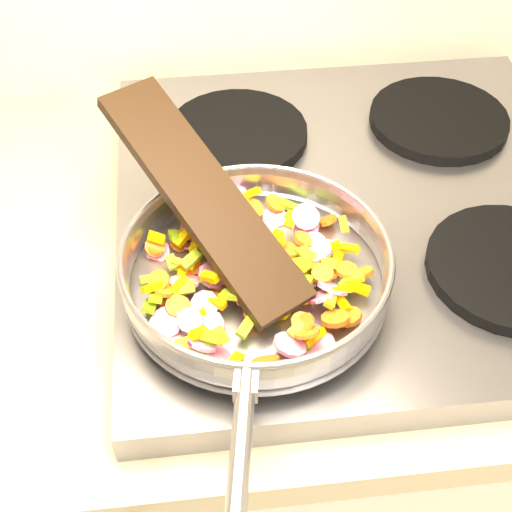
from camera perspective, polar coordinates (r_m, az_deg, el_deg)
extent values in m
cube|color=#939399|center=(0.91, 8.23, 3.61)|extent=(0.60, 0.60, 0.04)
cylinder|color=black|center=(0.77, 0.52, -2.69)|extent=(0.19, 0.19, 0.02)
cylinder|color=black|center=(0.84, 19.79, -0.86)|extent=(0.19, 0.19, 0.02)
cylinder|color=black|center=(0.98, -1.52, 9.77)|extent=(0.19, 0.19, 0.02)
cylinder|color=black|center=(1.03, 14.40, 10.55)|extent=(0.19, 0.19, 0.02)
cylinder|color=#9E9EA5|center=(0.76, 0.00, -2.12)|extent=(0.28, 0.28, 0.01)
torus|color=#9E9EA5|center=(0.74, 0.00, -0.85)|extent=(0.32, 0.32, 0.04)
torus|color=#9E9EA5|center=(0.73, 0.00, 0.22)|extent=(0.28, 0.28, 0.01)
cylinder|color=#9E9EA5|center=(0.60, -1.37, -16.83)|extent=(0.05, 0.19, 0.02)
cube|color=#9E9EA5|center=(0.64, -0.79, -10.15)|extent=(0.03, 0.03, 0.02)
cube|color=#FCBC02|center=(0.82, -4.45, 3.74)|extent=(0.02, 0.02, 0.01)
cylinder|color=#D81566|center=(0.72, -7.22, -5.34)|extent=(0.05, 0.04, 0.02)
cube|color=#FCBC02|center=(0.75, -7.24, -2.66)|extent=(0.03, 0.02, 0.01)
cube|color=#82B015|center=(0.80, 0.21, 1.44)|extent=(0.02, 0.02, 0.02)
cylinder|color=orange|center=(0.80, 3.97, 1.68)|extent=(0.03, 0.03, 0.01)
cylinder|color=orange|center=(0.73, -0.19, -4.22)|extent=(0.03, 0.03, 0.03)
cylinder|color=#D81566|center=(0.78, 4.56, 0.86)|extent=(0.04, 0.04, 0.02)
cube|color=#FCBC02|center=(0.79, 7.05, 2.51)|extent=(0.01, 0.02, 0.02)
cylinder|color=orange|center=(0.77, 4.13, -0.59)|extent=(0.03, 0.03, 0.02)
cylinder|color=#D81566|center=(0.81, 4.02, 2.11)|extent=(0.04, 0.04, 0.01)
cube|color=#82B015|center=(0.74, 3.86, -0.65)|extent=(0.02, 0.03, 0.02)
cube|color=#82B015|center=(0.76, -8.48, -1.91)|extent=(0.02, 0.01, 0.01)
cylinder|color=orange|center=(0.69, 4.10, -6.13)|extent=(0.03, 0.03, 0.02)
cube|color=#82B015|center=(0.81, -4.69, 2.29)|extent=(0.02, 0.02, 0.01)
cylinder|color=orange|center=(0.78, 3.90, 1.30)|extent=(0.03, 0.03, 0.02)
cube|color=#FCBC02|center=(0.73, 1.54, -3.07)|extent=(0.03, 0.02, 0.02)
cylinder|color=#D81566|center=(0.75, -3.49, -1.57)|extent=(0.04, 0.05, 0.02)
cylinder|color=orange|center=(0.75, 7.23, -1.08)|extent=(0.03, 0.03, 0.01)
cylinder|color=orange|center=(0.74, 5.32, -1.42)|extent=(0.03, 0.03, 0.01)
cylinder|color=orange|center=(0.74, -7.42, -3.37)|extent=(0.03, 0.03, 0.01)
cube|color=#FCBC02|center=(0.79, -0.61, 1.04)|extent=(0.01, 0.03, 0.01)
cylinder|color=orange|center=(0.77, 0.08, -0.68)|extent=(0.02, 0.03, 0.02)
cube|color=#FCBC02|center=(0.74, 8.20, -2.52)|extent=(0.03, 0.02, 0.01)
cube|color=#FCBC02|center=(0.80, -3.39, 2.12)|extent=(0.02, 0.02, 0.01)
cylinder|color=#D81566|center=(0.80, -5.03, 0.97)|extent=(0.03, 0.03, 0.01)
cube|color=#82B015|center=(0.83, 2.65, 4.02)|extent=(0.03, 0.02, 0.02)
cylinder|color=#D81566|center=(0.72, -0.55, -3.13)|extent=(0.04, 0.04, 0.01)
cube|color=#FCBC02|center=(0.78, -4.07, 0.94)|extent=(0.03, 0.02, 0.01)
cylinder|color=#D81566|center=(0.79, 5.24, 0.48)|extent=(0.04, 0.04, 0.02)
cylinder|color=orange|center=(0.72, 0.13, -3.67)|extent=(0.03, 0.03, 0.01)
cylinder|color=#D81566|center=(0.83, -1.16, 3.44)|extent=(0.03, 0.03, 0.01)
cylinder|color=orange|center=(0.70, 3.86, -5.46)|extent=(0.03, 0.03, 0.03)
cube|color=#FCBC02|center=(0.80, -5.45, 1.81)|extent=(0.01, 0.02, 0.02)
cube|color=#FCBC02|center=(0.80, -6.02, 1.69)|extent=(0.03, 0.02, 0.02)
cylinder|color=orange|center=(0.73, -3.43, -3.34)|extent=(0.03, 0.03, 0.02)
cylinder|color=#D81566|center=(0.80, -5.21, 2.23)|extent=(0.03, 0.03, 0.02)
cylinder|color=orange|center=(0.79, -3.07, 1.58)|extent=(0.03, 0.04, 0.03)
cube|color=#82B015|center=(0.70, 3.29, -5.87)|extent=(0.02, 0.02, 0.01)
cube|color=#82B015|center=(0.73, -8.50, -4.02)|extent=(0.02, 0.02, 0.01)
cylinder|color=#D81566|center=(0.70, -3.04, -7.94)|extent=(0.03, 0.03, 0.01)
cylinder|color=orange|center=(0.72, 7.41, -4.84)|extent=(0.04, 0.04, 0.02)
cube|color=#82B015|center=(0.73, 1.47, -2.95)|extent=(0.02, 0.03, 0.02)
cube|color=#FCBC02|center=(0.73, 6.84, -2.71)|extent=(0.03, 0.02, 0.02)
cube|color=#82B015|center=(0.74, 7.88, -1.71)|extent=(0.02, 0.02, 0.01)
cube|color=#FCBC02|center=(0.74, -6.18, -2.27)|extent=(0.02, 0.02, 0.02)
cylinder|color=#D81566|center=(0.83, -1.85, 4.70)|extent=(0.04, 0.05, 0.03)
cylinder|color=orange|center=(0.76, -2.87, -2.24)|extent=(0.02, 0.02, 0.02)
cube|color=#82B015|center=(0.73, -8.01, -3.25)|extent=(0.02, 0.02, 0.02)
cube|color=#FCBC02|center=(0.79, 0.17, 1.17)|extent=(0.02, 0.02, 0.02)
cube|color=#82B015|center=(0.72, 5.98, -3.41)|extent=(0.02, 0.02, 0.01)
cylinder|color=#D81566|center=(0.71, -5.32, -5.13)|extent=(0.03, 0.03, 0.02)
cube|color=#FCBC02|center=(0.73, -4.24, -4.29)|extent=(0.01, 0.02, 0.02)
cylinder|color=orange|center=(0.77, 2.55, 0.48)|extent=(0.04, 0.03, 0.02)
cylinder|color=#D81566|center=(0.80, 0.61, 2.13)|extent=(0.04, 0.04, 0.01)
cube|color=#FCBC02|center=(0.72, 0.16, -3.75)|extent=(0.02, 0.03, 0.02)
cylinder|color=orange|center=(0.73, -7.44, -2.81)|extent=(0.02, 0.02, 0.02)
cylinder|color=#D81566|center=(0.82, -1.14, 2.89)|extent=(0.04, 0.04, 0.01)
cylinder|color=orange|center=(0.77, 0.35, 0.40)|extent=(0.04, 0.03, 0.01)
cube|color=#82B015|center=(0.76, -3.25, 0.13)|extent=(0.02, 0.02, 0.02)
cylinder|color=#D81566|center=(0.73, 5.32, -3.22)|extent=(0.04, 0.04, 0.02)
cylinder|color=orange|center=(0.75, 2.57, -2.57)|extent=(0.03, 0.04, 0.02)
cylinder|color=#D81566|center=(0.75, 4.13, -2.04)|extent=(0.03, 0.03, 0.01)
cylinder|color=orange|center=(0.74, -7.78, -1.92)|extent=(0.03, 0.03, 0.02)
cylinder|color=orange|center=(0.75, 5.88, -1.34)|extent=(0.03, 0.02, 0.01)
cube|color=#FCBC02|center=(0.80, -0.91, 1.77)|extent=(0.03, 0.02, 0.01)
cylinder|color=#D81566|center=(0.80, 3.99, 3.14)|extent=(0.04, 0.03, 0.02)
cylinder|color=#D81566|center=(0.75, -5.75, -2.07)|extent=(0.04, 0.04, 0.02)
cube|color=#FCBC02|center=(0.76, -5.88, -0.61)|extent=(0.03, 0.02, 0.01)
cylinder|color=orange|center=(0.71, 3.62, -5.27)|extent=(0.02, 0.02, 0.01)
cylinder|color=#D81566|center=(0.71, 4.99, -7.14)|extent=(0.04, 0.04, 0.01)
cube|color=#82B015|center=(0.82, -3.24, 4.08)|extent=(0.02, 0.02, 0.01)
cube|color=#82B015|center=(0.75, -3.81, -1.77)|extent=(0.02, 0.02, 0.01)
cube|color=#82B015|center=(0.76, 3.18, -0.61)|extent=(0.02, 0.02, 0.02)
cube|color=#FCBC02|center=(0.75, 3.84, -1.08)|extent=(0.02, 0.03, 0.01)
cube|color=#FCBC02|center=(0.80, -4.56, 3.37)|extent=(0.02, 0.02, 0.02)
cube|color=#FCBC02|center=(0.77, -5.64, -1.11)|extent=(0.02, 0.02, 0.02)
cube|color=#82B015|center=(0.79, -6.51, 1.63)|extent=(0.02, 0.02, 0.02)
cube|color=#82B015|center=(0.77, 2.08, -0.62)|extent=(0.03, 0.02, 0.01)
cube|color=#FCBC02|center=(0.73, 6.97, -3.78)|extent=(0.02, 0.02, 0.01)
cube|color=#FCBC02|center=(0.74, 1.00, -1.05)|extent=(0.02, 0.01, 0.02)
cube|color=#FCBC02|center=(0.72, 2.39, -4.43)|extent=(0.02, 0.02, 0.01)
cube|color=#82B015|center=(0.80, 2.97, 3.08)|extent=(0.02, 0.02, 0.01)
cylinder|color=orange|center=(0.75, 7.23, -1.33)|extent=(0.02, 0.02, 0.01)
cube|color=#FCBC02|center=(0.70, 4.15, -6.36)|extent=(0.02, 0.02, 0.01)
cube|color=#82B015|center=(0.76, 3.98, 0.13)|extent=(0.02, 0.02, 0.01)
cylinder|color=#D81566|center=(0.79, -0.73, 1.14)|extent=(0.04, 0.03, 0.02)
cube|color=#82B015|center=(0.82, -1.42, 3.94)|extent=(0.02, 0.03, 0.02)
cylinder|color=orange|center=(0.81, -3.24, 3.07)|extent=(0.03, 0.03, 0.01)
cylinder|color=orange|center=(0.76, 8.71, -1.31)|extent=(0.02, 0.02, 0.02)
cube|color=#82B015|center=(0.75, -5.22, -0.29)|extent=(0.03, 0.02, 0.01)
cylinder|color=#D81566|center=(0.83, -2.52, 3.43)|extent=(0.03, 0.03, 0.02)
cube|color=#FCBC02|center=(0.81, -2.37, 2.63)|extent=(0.02, 0.03, 0.02)
cube|color=#FCBC02|center=(0.76, 4.88, -0.95)|extent=(0.02, 0.01, 0.02)
cube|color=#FCBC02|center=(0.72, -3.11, -3.76)|extent=(0.02, 0.02, 0.01)
cube|color=#FCBC02|center=(0.80, 2.75, 2.87)|extent=(0.02, 0.02, 0.02)
cube|color=#FCBC02|center=(0.83, -0.45, 5.05)|extent=(0.03, 0.02, 0.01)
cube|color=#FCBC02|center=(0.78, 5.90, 0.69)|extent=(0.03, 0.01, 0.02)
cube|color=#FCBC02|center=(0.77, 1.86, 1.42)|extent=(0.01, 0.02, 0.01)
cube|color=#82B015|center=(0.77, 5.24, -0.05)|extent=(0.02, 0.02, 0.02)
cube|color=#82B015|center=(0.81, -4.14, 2.13)|extent=(0.02, 0.02, 0.02)
cylinder|color=orange|center=(0.73, -6.27, -4.05)|extent=(0.04, 0.04, 0.01)
cylinder|color=#D81566|center=(0.77, 4.80, 0.36)|extent=(0.05, 0.05, 0.01)
cube|color=#82B015|center=(0.72, 1.38, -3.68)|extent=(0.02, 0.02, 0.02)
cube|color=#82B015|center=(0.74, 1.63, -2.91)|extent=(0.02, 0.02, 0.01)
cube|color=#82B015|center=(0.77, -6.79, -0.51)|extent=(0.01, 0.02, 0.01)
cylinder|color=orange|center=(0.70, 2.74, -7.06)|extent=(0.04, 0.03, 0.02)
cube|color=#82B015|center=(0.69, -3.60, -6.49)|extent=(0.02, 0.02, 0.02)
cube|color=#FCBC02|center=(0.78, 6.49, -0.40)|extent=(0.02, 0.02, 0.02)
cylinder|color=orange|center=(0.77, -0.33, -0.46)|extent=(0.03, 0.03, 0.01)
cube|color=#82B015|center=(0.71, 3.77, -6.89)|extent=(0.02, 0.02, 0.01)
cube|color=#FCBC02|center=(0.78, -4.84, 0.78)|extent=(0.02, 0.02, 0.01)
cube|color=#FCBC02|center=(0.82, -1.12, 4.13)|extent=(0.02, 0.02, 0.01)
cube|color=#82B015|center=(0.75, 5.93, -0.66)|extent=(0.02, 0.02, 0.02)
cylinder|color=orange|center=(0.82, -1.63, 2.53)|extent=(0.03, 0.04, 0.03)
cylinder|color=orange|center=(0.80, -4.40, 1.76)|extent=(0.04, 0.04, 0.01)
cylinder|color=orange|center=(0.79, -3.46, 1.37)|extent=(0.03, 0.03, 0.02)
cube|color=#82B015|center=(0.76, -1.06, -1.80)|extent=(0.02, 0.02, 0.01)
cube|color=#FCBC02|center=(0.77, 6.85, -1.02)|extent=(0.02, 0.02, 0.02)
cylinder|color=#D81566|center=(0.74, -6.59, -3.92)|extent=(0.04, 0.04, 0.03)
cylinder|color=#D81566|center=(0.77, -1.83, -0.33)|extent=(0.04, 0.05, 0.02)
cube|color=#FCBC02|center=(0.73, -3.68, -1.67)|extent=(0.02, 0.02, 0.02)
cube|color=#FCBC02|center=(0.78, -7.99, 1.49)|extent=(0.02, 0.01, 0.02)
cube|color=#82B015|center=(0.74, 7.20, -2.09)|extent=(0.02, 0.02, 0.01)
cylinder|color=orange|center=(0.76, -2.37, 0.02)|extent=(0.03, 0.03, 0.02)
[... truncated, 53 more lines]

